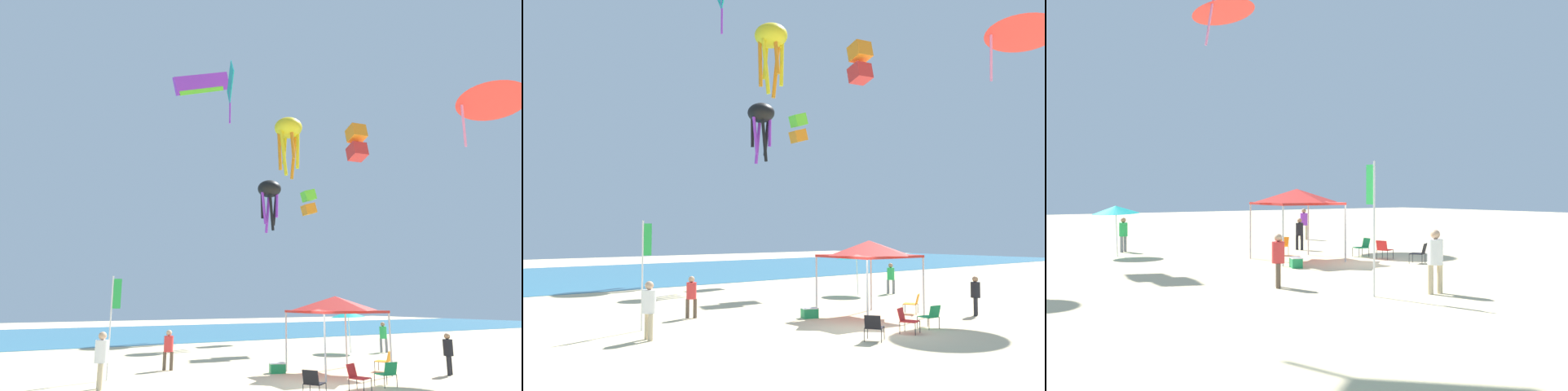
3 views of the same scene
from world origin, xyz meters
The scene contains 21 objects.
ground centered at (0.00, 0.00, -0.05)m, with size 120.00×120.00×0.10m, color beige.
ocean_strip centered at (0.00, 30.07, 0.01)m, with size 120.00×24.61×0.02m, color teal.
canopy_tent centered at (2.51, 1.77, 2.66)m, with size 3.32×3.20×3.00m.
beach_umbrella centered at (8.20, 7.63, 2.08)m, with size 2.06×2.07×2.31m.
folding_chair_near_cooler centered at (0.65, -1.43, 0.47)m, with size 0.70×0.76×0.82m.
folding_chair_left_of_tent centered at (-1.25, -1.66, 0.47)m, with size 0.80×0.76×0.82m.
folding_chair_right_of_tent centered at (4.57, 1.21, 0.47)m, with size 0.75×0.80×0.82m.
folding_chair_facing_ocean centered at (2.01, -1.44, 0.47)m, with size 0.60×0.68×0.82m.
cooler_box centered at (0.54, 3.11, 0.20)m, with size 0.72×0.60×0.40m.
banner_flag centered at (-5.69, 4.72, 2.24)m, with size 0.36×0.06×3.73m.
person_kite_handler centered at (-6.38, 3.00, 1.06)m, with size 0.43×0.48×1.81m.
person_near_umbrella centered at (6.03, -0.74, 0.92)m, with size 0.39×0.37×1.57m.
person_by_tent centered at (-2.96, 6.08, 0.95)m, with size 0.39×0.39×1.62m.
person_far_stroller centered at (9.98, 6.74, 0.97)m, with size 0.39×0.39×1.65m.
kite_box_lime centered at (12.81, 17.36, 10.85)m, with size 1.28×1.13×2.21m.
kite_octopus_black centered at (7.59, 15.09, 10.70)m, with size 1.72×1.72×3.82m.
kite_parafoil_purple centered at (3.39, 18.38, 19.64)m, with size 4.95×0.65×2.98m.
kite_diamond_teal centered at (3.47, 13.54, 17.61)m, with size 1.15×3.16×4.75m.
kite_delta_red centered at (12.46, 0.27, 13.53)m, with size 5.15×5.14×3.29m.
kite_box_orange centered at (13.41, 11.89, 14.57)m, with size 1.44×1.61×2.77m.
kite_octopus_yellow centered at (13.88, 21.79, 18.79)m, with size 2.66×2.66×5.90m.
Camera 1 is at (-10.13, -13.65, 2.77)m, focal length 32.49 mm.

